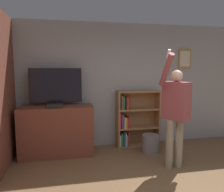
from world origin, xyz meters
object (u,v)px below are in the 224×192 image
game_console (55,106)px  bookshelf (134,119)px  waste_bin (150,143)px  television (56,86)px  person (176,110)px

game_console → bookshelf: bookshelf is taller
game_console → waste_bin: (1.89, -0.09, -0.84)m
bookshelf → television: bearing=-176.4°
television → person: size_ratio=0.50×
person → game_console: bearing=-140.7°
television → game_console: size_ratio=3.74×
bookshelf → waste_bin: size_ratio=3.38×
game_console → bookshelf: bearing=12.4°
person → television: bearing=-146.9°
game_console → television: bearing=86.6°
game_console → person: 2.20m
television → person: bearing=-28.5°
game_console → waste_bin: size_ratio=0.74×
television → game_console: bearing=-93.4°
television → bookshelf: 1.83m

